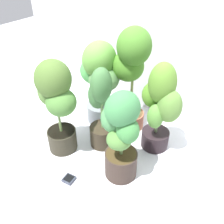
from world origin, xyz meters
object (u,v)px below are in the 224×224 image
(potted_plant_back_center, at_px, (131,69))
(potted_plant_front_left, at_px, (56,100))
(hygrometer_box, at_px, (69,179))
(potted_plant_center, at_px, (101,109))
(potted_plant_front_right, at_px, (121,134))
(potted_plant_back_left, at_px, (100,77))
(potted_plant_back_right, at_px, (160,106))

(potted_plant_back_center, bearing_deg, potted_plant_front_left, -116.17)
(hygrometer_box, bearing_deg, potted_plant_back_center, 173.14)
(potted_plant_back_center, xyz_separation_m, potted_plant_center, (-0.06, -0.35, -0.23))
(potted_plant_back_center, bearing_deg, potted_plant_front_right, -64.62)
(potted_plant_center, xyz_separation_m, potted_plant_back_left, (-0.21, 0.27, 0.11))
(potted_plant_center, bearing_deg, potted_plant_back_left, 128.21)
(potted_plant_front_left, bearing_deg, potted_plant_back_right, 35.96)
(potted_plant_back_right, bearing_deg, potted_plant_front_left, -144.04)
(potted_plant_back_right, bearing_deg, potted_plant_back_center, 159.51)
(potted_plant_center, distance_m, potted_plant_back_right, 0.47)
(potted_plant_front_right, relative_size, potted_plant_back_left, 0.90)
(potted_plant_center, bearing_deg, potted_plant_front_left, -134.09)
(potted_plant_front_left, relative_size, potted_plant_back_center, 0.85)
(potted_plant_back_center, bearing_deg, potted_plant_back_right, -20.49)
(potted_plant_front_left, xyz_separation_m, potted_plant_center, (0.23, 0.24, -0.12))
(potted_plant_front_right, distance_m, potted_plant_front_left, 0.56)
(potted_plant_back_center, relative_size, hygrometer_box, 10.72)
(potted_plant_center, bearing_deg, potted_plant_back_right, 28.78)
(potted_plant_front_right, height_order, potted_plant_front_left, potted_plant_front_left)
(potted_plant_front_left, relative_size, potted_plant_center, 1.11)
(potted_plant_front_right, distance_m, hygrometer_box, 0.54)
(potted_plant_back_center, distance_m, potted_plant_center, 0.42)
(potted_plant_front_right, bearing_deg, potted_plant_back_right, 78.68)
(potted_plant_front_left, height_order, potted_plant_center, potted_plant_front_left)
(potted_plant_back_right, bearing_deg, hygrometer_box, -117.05)
(potted_plant_center, bearing_deg, potted_plant_front_right, -32.04)
(potted_plant_center, bearing_deg, hygrometer_box, -84.16)
(potted_plant_center, distance_m, potted_plant_back_left, 0.36)
(potted_plant_center, distance_m, hygrometer_box, 0.59)
(potted_plant_back_center, relative_size, potted_plant_back_right, 1.22)
(potted_plant_center, height_order, potted_plant_back_right, potted_plant_back_right)
(potted_plant_front_left, bearing_deg, potted_plant_front_right, 4.13)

